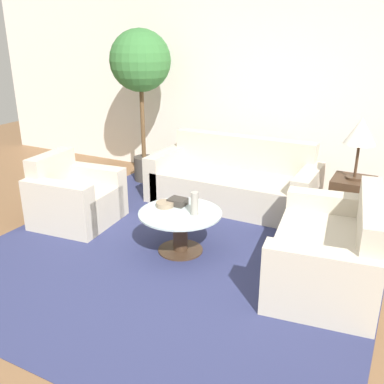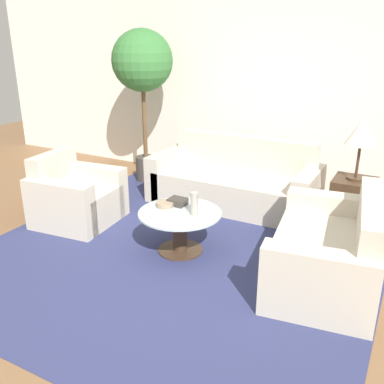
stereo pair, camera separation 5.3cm
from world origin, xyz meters
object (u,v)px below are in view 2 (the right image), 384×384
object	(u,v)px
armchair	(74,199)
potted_plant	(142,67)
book_stack	(178,202)
sofa_main	(235,183)
table_lamp	(362,133)
coffee_table	(180,226)
bowl	(165,204)
loveseat	(333,254)
vase	(194,204)

from	to	relation	value
armchair	potted_plant	xyz separation A→B (m)	(-0.10, 1.62, 1.35)
armchair	book_stack	xyz separation A→B (m)	(1.33, 0.09, 0.18)
sofa_main	table_lamp	world-z (taller)	table_lamp
coffee_table	book_stack	xyz separation A→B (m)	(-0.12, 0.16, 0.18)
potted_plant	bowl	bearing A→B (deg)	-50.66
sofa_main	bowl	world-z (taller)	sofa_main
coffee_table	book_stack	world-z (taller)	book_stack
book_stack	sofa_main	bearing A→B (deg)	87.37
coffee_table	potted_plant	size ratio (longest dim) A/B	0.38
loveseat	table_lamp	xyz separation A→B (m)	(-0.03, 1.16, 0.83)
coffee_table	bowl	world-z (taller)	bowl
potted_plant	book_stack	xyz separation A→B (m)	(1.43, -1.53, -1.17)
potted_plant	coffee_table	bearing A→B (deg)	-47.57
loveseat	bowl	bearing A→B (deg)	-94.22
bowl	book_stack	bearing A→B (deg)	48.09
sofa_main	table_lamp	bearing A→B (deg)	-6.44
vase	book_stack	bearing A→B (deg)	152.15
sofa_main	loveseat	world-z (taller)	sofa_main
loveseat	coffee_table	size ratio (longest dim) A/B	1.89
potted_plant	vase	size ratio (longest dim) A/B	9.33
armchair	potted_plant	bearing A→B (deg)	-1.98
bowl	book_stack	size ratio (longest dim) A/B	1.02
coffee_table	sofa_main	bearing A→B (deg)	91.21
table_lamp	sofa_main	bearing A→B (deg)	173.56
sofa_main	armchair	world-z (taller)	sofa_main
sofa_main	vase	distance (m)	1.50
loveseat	armchair	bearing A→B (deg)	-95.85
coffee_table	book_stack	distance (m)	0.27
armchair	vase	xyz separation A→B (m)	(1.59, -0.05, 0.26)
sofa_main	armchair	distance (m)	1.99
armchair	book_stack	size ratio (longest dim) A/B	5.23
armchair	table_lamp	world-z (taller)	table_lamp
table_lamp	book_stack	distance (m)	2.02
sofa_main	book_stack	xyz separation A→B (m)	(-0.08, -1.32, 0.19)
coffee_table	bowl	xyz separation A→B (m)	(-0.21, 0.06, 0.17)
table_lamp	potted_plant	xyz separation A→B (m)	(-2.95, 0.38, 0.53)
armchair	book_stack	world-z (taller)	armchair
coffee_table	potted_plant	distance (m)	2.66
coffee_table	bowl	size ratio (longest dim) A/B	4.53
loveseat	potted_plant	distance (m)	3.62
loveseat	coffee_table	xyz separation A→B (m)	(-1.44, -0.15, 0.00)
loveseat	table_lamp	distance (m)	1.43
loveseat	book_stack	xyz separation A→B (m)	(-1.55, 0.01, 0.19)
table_lamp	potted_plant	size ratio (longest dim) A/B	0.31
vase	table_lamp	bearing A→B (deg)	45.91
loveseat	coffee_table	world-z (taller)	loveseat
loveseat	coffee_table	bearing A→B (deg)	-91.56
loveseat	vase	distance (m)	1.32
bowl	sofa_main	bearing A→B (deg)	83.01
sofa_main	book_stack	size ratio (longest dim) A/B	11.74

